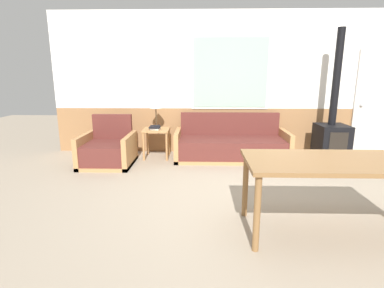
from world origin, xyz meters
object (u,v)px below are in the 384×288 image
object	(u,v)px
side_table	(156,134)
dining_table	(336,168)
table_lamp	(156,104)
armchair	(108,151)
couch	(231,146)
wood_stove	(332,131)

from	to	relation	value
side_table	dining_table	xyz separation A→B (m)	(2.10, -2.70, 0.23)
table_lamp	side_table	bearing A→B (deg)	-83.54
armchair	table_lamp	bearing A→B (deg)	34.13
couch	dining_table	bearing A→B (deg)	-74.91
table_lamp	dining_table	distance (m)	3.51
dining_table	wood_stove	distance (m)	2.80
couch	side_table	xyz separation A→B (m)	(-1.38, 0.04, 0.20)
couch	side_table	bearing A→B (deg)	178.48
couch	dining_table	distance (m)	2.79
side_table	armchair	bearing A→B (deg)	-148.80
wood_stove	table_lamp	bearing A→B (deg)	176.40
armchair	table_lamp	xyz separation A→B (m)	(0.77, 0.56, 0.75)
armchair	wood_stove	distance (m)	3.98
wood_stove	dining_table	bearing A→B (deg)	-112.59
armchair	couch	bearing A→B (deg)	9.68
armchair	table_lamp	distance (m)	1.21
table_lamp	wood_stove	size ratio (longest dim) A/B	0.24
couch	armchair	bearing A→B (deg)	-168.62
armchair	side_table	bearing A→B (deg)	29.50
side_table	wood_stove	xyz separation A→B (m)	(3.17, -0.12, 0.09)
table_lamp	dining_table	size ratio (longest dim) A/B	0.33
side_table	table_lamp	xyz separation A→B (m)	(-0.01, 0.08, 0.55)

